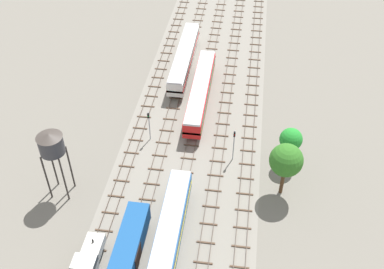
{
  "coord_description": "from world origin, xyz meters",
  "views": [
    {
      "loc": [
        7.67,
        -3.63,
        49.04
      ],
      "look_at": [
        0.0,
        50.5,
        1.5
      ],
      "focal_mm": 43.01,
      "sensor_mm": 36.0,
      "label": 1
    }
  ],
  "objects_px": {
    "shunter_loco_far_left_near": "(86,265)",
    "passenger_coach_left_farther": "(184,57)",
    "freight_boxcar_left_mid": "(127,255)",
    "signal_post_nearest": "(234,142)",
    "water_tower": "(51,145)",
    "passenger_coach_centre_left_far": "(200,91)",
    "signal_post_near": "(149,123)",
    "passenger_coach_centre_left_midfar": "(167,243)"
  },
  "relations": [
    {
      "from": "passenger_coach_left_farther",
      "to": "signal_post_near",
      "type": "relative_size",
      "value": 4.04
    },
    {
      "from": "freight_boxcar_left_mid",
      "to": "signal_post_nearest",
      "type": "relative_size",
      "value": 2.46
    },
    {
      "from": "passenger_coach_centre_left_midfar",
      "to": "passenger_coach_centre_left_far",
      "type": "bearing_deg",
      "value": 90.0
    },
    {
      "from": "freight_boxcar_left_mid",
      "to": "signal_post_nearest",
      "type": "distance_m",
      "value": 23.48
    },
    {
      "from": "passenger_coach_centre_left_far",
      "to": "signal_post_near",
      "type": "relative_size",
      "value": 4.04
    },
    {
      "from": "shunter_loco_far_left_near",
      "to": "signal_post_nearest",
      "type": "height_order",
      "value": "signal_post_nearest"
    },
    {
      "from": "passenger_coach_left_farther",
      "to": "passenger_coach_centre_left_midfar",
      "type": "bearing_deg",
      "value": -83.98
    },
    {
      "from": "freight_boxcar_left_mid",
      "to": "passenger_coach_left_farther",
      "type": "height_order",
      "value": "passenger_coach_left_farther"
    },
    {
      "from": "passenger_coach_left_farther",
      "to": "signal_post_near",
      "type": "xyz_separation_m",
      "value": [
        -2.24,
        -21.3,
        0.84
      ]
    },
    {
      "from": "freight_boxcar_left_mid",
      "to": "signal_post_nearest",
      "type": "height_order",
      "value": "signal_post_nearest"
    },
    {
      "from": "passenger_coach_centre_left_midfar",
      "to": "signal_post_nearest",
      "type": "height_order",
      "value": "signal_post_nearest"
    },
    {
      "from": "signal_post_near",
      "to": "water_tower",
      "type": "bearing_deg",
      "value": -127.89
    },
    {
      "from": "passenger_coach_centre_left_far",
      "to": "water_tower",
      "type": "relative_size",
      "value": 2.04
    },
    {
      "from": "freight_boxcar_left_mid",
      "to": "passenger_coach_centre_left_far",
      "type": "height_order",
      "value": "passenger_coach_centre_left_far"
    },
    {
      "from": "signal_post_nearest",
      "to": "passenger_coach_centre_left_far",
      "type": "bearing_deg",
      "value": 116.42
    },
    {
      "from": "water_tower",
      "to": "signal_post_nearest",
      "type": "relative_size",
      "value": 1.89
    },
    {
      "from": "shunter_loco_far_left_near",
      "to": "passenger_coach_centre_left_midfar",
      "type": "xyz_separation_m",
      "value": [
        8.96,
        3.91,
        0.6
      ]
    },
    {
      "from": "shunter_loco_far_left_near",
      "to": "passenger_coach_left_farther",
      "type": "bearing_deg",
      "value": 84.48
    },
    {
      "from": "passenger_coach_left_farther",
      "to": "signal_post_nearest",
      "type": "xyz_separation_m",
      "value": [
        11.21,
        -24.1,
        0.99
      ]
    },
    {
      "from": "passenger_coach_centre_left_far",
      "to": "water_tower",
      "type": "height_order",
      "value": "water_tower"
    },
    {
      "from": "freight_boxcar_left_mid",
      "to": "signal_post_near",
      "type": "bearing_deg",
      "value": 95.48
    },
    {
      "from": "shunter_loco_far_left_near",
      "to": "freight_boxcar_left_mid",
      "type": "xyz_separation_m",
      "value": [
        4.49,
        1.7,
        0.44
      ]
    },
    {
      "from": "shunter_loco_far_left_near",
      "to": "passenger_coach_left_farther",
      "type": "relative_size",
      "value": 0.38
    },
    {
      "from": "signal_post_near",
      "to": "passenger_coach_centre_left_midfar",
      "type": "bearing_deg",
      "value": -72.4
    },
    {
      "from": "water_tower",
      "to": "freight_boxcar_left_mid",
      "type": "bearing_deg",
      "value": -41.44
    },
    {
      "from": "shunter_loco_far_left_near",
      "to": "freight_boxcar_left_mid",
      "type": "height_order",
      "value": "freight_boxcar_left_mid"
    },
    {
      "from": "passenger_coach_centre_left_midfar",
      "to": "signal_post_near",
      "type": "distance_m",
      "value": 22.25
    },
    {
      "from": "passenger_coach_centre_left_far",
      "to": "passenger_coach_left_farther",
      "type": "bearing_deg",
      "value": 112.97
    },
    {
      "from": "shunter_loco_far_left_near",
      "to": "passenger_coach_centre_left_midfar",
      "type": "relative_size",
      "value": 0.38
    },
    {
      "from": "water_tower",
      "to": "signal_post_nearest",
      "type": "bearing_deg",
      "value": 22.99
    },
    {
      "from": "shunter_loco_far_left_near",
      "to": "signal_post_near",
      "type": "distance_m",
      "value": 25.25
    },
    {
      "from": "water_tower",
      "to": "passenger_coach_centre_left_far",
      "type": "bearing_deg",
      "value": 54.67
    },
    {
      "from": "passenger_coach_centre_left_midfar",
      "to": "passenger_coach_left_farther",
      "type": "height_order",
      "value": "same"
    },
    {
      "from": "shunter_loco_far_left_near",
      "to": "passenger_coach_centre_left_far",
      "type": "bearing_deg",
      "value": 75.96
    },
    {
      "from": "signal_post_near",
      "to": "passenger_coach_left_farther",
      "type": "bearing_deg",
      "value": 83.99
    },
    {
      "from": "passenger_coach_centre_left_far",
      "to": "signal_post_near",
      "type": "bearing_deg",
      "value": -122.08
    },
    {
      "from": "water_tower",
      "to": "shunter_loco_far_left_near",
      "type": "bearing_deg",
      "value": -58.36
    },
    {
      "from": "freight_boxcar_left_mid",
      "to": "signal_post_near",
      "type": "height_order",
      "value": "signal_post_near"
    },
    {
      "from": "freight_boxcar_left_mid",
      "to": "passenger_coach_centre_left_far",
      "type": "bearing_deg",
      "value": 82.53
    },
    {
      "from": "passenger_coach_centre_left_midfar",
      "to": "passenger_coach_left_farther",
      "type": "distance_m",
      "value": 42.74
    },
    {
      "from": "freight_boxcar_left_mid",
      "to": "signal_post_near",
      "type": "xyz_separation_m",
      "value": [
        -2.25,
        23.41,
        1.0
      ]
    },
    {
      "from": "signal_post_nearest",
      "to": "signal_post_near",
      "type": "distance_m",
      "value": 13.74
    }
  ]
}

